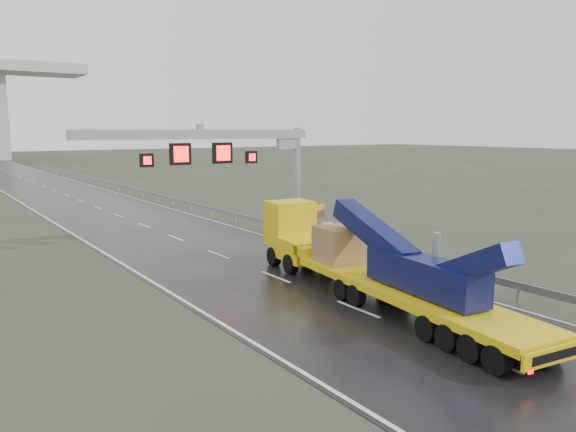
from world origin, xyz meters
TOP-DOWN VIEW (x-y plane):
  - ground at (0.00, 0.00)m, footprint 400.00×400.00m
  - road at (0.00, 40.00)m, footprint 11.00×200.00m
  - guardrail at (6.10, 30.00)m, footprint 0.20×140.00m
  - sign_gantry at (2.10, 17.99)m, footprint 14.90×1.20m
  - heavy_haul_truck at (1.55, 6.03)m, footprint 4.52×17.33m
  - exit_sign_pair at (8.01, 17.00)m, footprint 1.24×0.53m
  - striped_barrier at (7.99, 16.09)m, footprint 0.67×0.38m

SIDE VIEW (x-z plane):
  - ground at x=0.00m, z-range 0.00..0.00m
  - road at x=0.00m, z-range 0.00..0.02m
  - striped_barrier at x=7.99m, z-range 0.00..1.12m
  - guardrail at x=6.10m, z-range 0.00..1.40m
  - heavy_haul_truck at x=1.55m, z-range -0.45..3.58m
  - exit_sign_pair at x=8.01m, z-range 0.45..2.70m
  - sign_gantry at x=2.10m, z-range 1.90..9.33m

